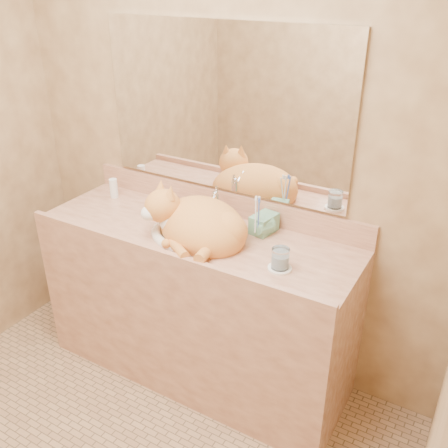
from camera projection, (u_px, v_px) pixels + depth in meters
The scene contains 12 objects.
wall_back at pixel (223, 138), 2.43m from camera, with size 2.40×0.02×2.50m, color olive.
vanity_counter at pixel (197, 304), 2.60m from camera, with size 1.60×0.55×0.85m, color #965B43, non-canonical shape.
mirror at pixel (222, 110), 2.36m from camera, with size 1.30×0.02×0.80m, color white.
sink_basin at pixel (196, 222), 2.35m from camera, with size 0.45×0.38×0.14m, color white, non-canonical shape.
faucet at pixel (215, 206), 2.47m from camera, with size 0.05×0.12×0.18m, color silver, non-canonical shape.
cat at pixel (196, 221), 2.32m from camera, with size 0.48×0.39×0.26m, color orange, non-canonical shape.
soap_dispenser at pixel (256, 218), 2.32m from camera, with size 0.09×0.09×0.20m, color #66A481.
toothbrush_cup at pixel (257, 230), 2.33m from camera, with size 0.10×0.10×0.09m, color #66A481.
toothbrushes at pixel (257, 214), 2.29m from camera, with size 0.04×0.04×0.22m, color white, non-canonical shape.
saucer at pixel (280, 268), 2.11m from camera, with size 0.10×0.10×0.01m, color white.
water_glass at pixel (280, 258), 2.09m from camera, with size 0.08×0.08×0.09m, color white.
lotion_bottle at pixel (114, 188), 2.76m from camera, with size 0.04×0.04×0.11m, color white.
Camera 1 is at (1.19, -1.04, 1.98)m, focal length 40.00 mm.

